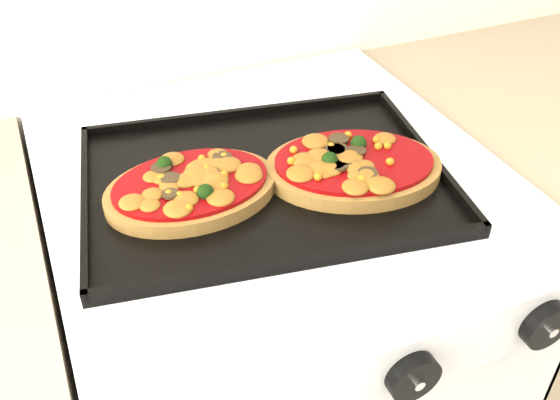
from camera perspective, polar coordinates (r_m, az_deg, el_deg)
name	(u,v)px	position (r m, az deg, el deg)	size (l,w,h in m)	color
stove	(275,376)	(1.16, -0.49, -15.79)	(0.60, 0.60, 0.91)	silver
control_panel	(390,367)	(0.68, 10.03, -14.78)	(0.60, 0.02, 0.09)	silver
knob_center	(413,377)	(0.68, 12.06, -15.52)	(0.06, 0.06, 0.02)	black
knob_right	(546,325)	(0.76, 23.12, -10.47)	(0.06, 0.06, 0.02)	black
baking_tray	(265,177)	(0.80, -1.42, 2.11)	(0.46, 0.34, 0.02)	black
pizza_left	(191,186)	(0.77, -8.14, 1.24)	(0.21, 0.15, 0.03)	#A17837
pizza_right	(354,165)	(0.80, 6.76, 3.21)	(0.23, 0.16, 0.03)	#A17837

